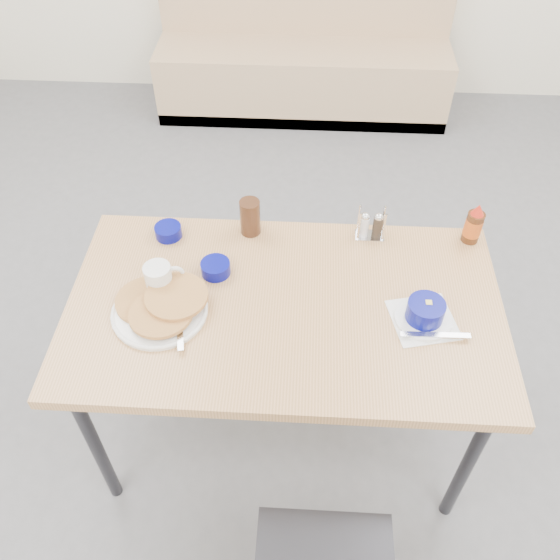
# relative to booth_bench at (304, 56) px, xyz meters

# --- Properties ---
(ground) EXTENTS (6.00, 6.00, 0.00)m
(ground) POSITION_rel_booth_bench_xyz_m (0.00, -2.78, -0.35)
(ground) COLOR slate
(ground) RESTS_ON ground
(booth_bench) EXTENTS (1.90, 0.56, 1.22)m
(booth_bench) POSITION_rel_booth_bench_xyz_m (0.00, 0.00, 0.00)
(booth_bench) COLOR tan
(booth_bench) RESTS_ON ground
(dining_table) EXTENTS (1.40, 0.80, 0.76)m
(dining_table) POSITION_rel_booth_bench_xyz_m (0.00, -2.53, 0.35)
(dining_table) COLOR tan
(dining_table) RESTS_ON ground
(pancake_plate) EXTENTS (0.30, 0.31, 0.05)m
(pancake_plate) POSITION_rel_booth_bench_xyz_m (-0.39, -2.59, 0.43)
(pancake_plate) COLOR white
(pancake_plate) RESTS_ON dining_table
(coffee_mug) EXTENTS (0.13, 0.09, 0.10)m
(coffee_mug) POSITION_rel_booth_bench_xyz_m (-0.40, -2.49, 0.46)
(coffee_mug) COLOR white
(coffee_mug) RESTS_ON dining_table
(grits_setting) EXTENTS (0.25, 0.23, 0.08)m
(grits_setting) POSITION_rel_booth_bench_xyz_m (0.44, -2.58, 0.44)
(grits_setting) COLOR white
(grits_setting) RESTS_ON dining_table
(creamer_bowl) EXTENTS (0.09, 0.09, 0.04)m
(creamer_bowl) POSITION_rel_booth_bench_xyz_m (-0.43, -2.23, 0.43)
(creamer_bowl) COLOR #050872
(creamer_bowl) RESTS_ON dining_table
(butter_bowl) EXTENTS (0.10, 0.10, 0.04)m
(butter_bowl) POSITION_rel_booth_bench_xyz_m (-0.24, -2.41, 0.43)
(butter_bowl) COLOR #050872
(butter_bowl) RESTS_ON dining_table
(amber_tumbler) EXTENTS (0.09, 0.09, 0.14)m
(amber_tumbler) POSITION_rel_booth_bench_xyz_m (-0.14, -2.19, 0.48)
(amber_tumbler) COLOR #3C2113
(amber_tumbler) RESTS_ON dining_table
(condiment_caddy) EXTENTS (0.10, 0.06, 0.12)m
(condiment_caddy) POSITION_rel_booth_bench_xyz_m (0.29, -2.19, 0.45)
(condiment_caddy) COLOR silver
(condiment_caddy) RESTS_ON dining_table
(syrup_bottle) EXTENTS (0.06, 0.06, 0.16)m
(syrup_bottle) POSITION_rel_booth_bench_xyz_m (0.64, -2.19, 0.48)
(syrup_bottle) COLOR #47230F
(syrup_bottle) RESTS_ON dining_table
(sugar_wrapper) EXTENTS (0.04, 0.04, 0.00)m
(sugar_wrapper) POSITION_rel_booth_bench_xyz_m (-0.32, -2.69, 0.41)
(sugar_wrapper) COLOR #F65267
(sugar_wrapper) RESTS_ON dining_table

